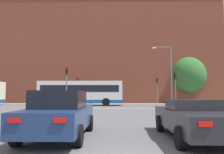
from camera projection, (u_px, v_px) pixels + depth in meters
name	position (u px, v px, depth m)	size (l,w,h in m)	color
stop_line_strip	(119.00, 108.00, 23.26)	(9.45, 0.30, 0.01)	silver
far_pavement	(118.00, 104.00, 34.88)	(70.50, 2.50, 0.01)	gray
brick_civic_building	(112.00, 50.00, 45.99)	(40.74, 16.19, 28.57)	brown
car_saloon_left	(60.00, 114.00, 7.56)	(1.99, 4.47, 1.61)	navy
car_roadster_right	(194.00, 118.00, 7.32)	(2.01, 4.74, 1.30)	#232328
bus_crossing_lead	(81.00, 92.00, 29.28)	(11.11, 2.63, 3.24)	silver
traffic_light_far_left	(77.00, 86.00, 34.32)	(0.26, 0.31, 4.17)	slate
traffic_light_far_right	(157.00, 87.00, 34.44)	(0.26, 0.31, 4.03)	slate
traffic_light_near_right	(175.00, 84.00, 23.94)	(0.26, 0.31, 3.92)	slate
traffic_light_near_left	(67.00, 81.00, 24.35)	(0.26, 0.31, 4.51)	slate
street_lamp_junction	(168.00, 69.00, 26.17)	(2.37, 0.36, 7.33)	slate
pedestrian_waiting	(91.00, 97.00, 34.60)	(0.44, 0.43, 1.78)	brown
pedestrian_walking_east	(69.00, 97.00, 34.40)	(0.26, 0.40, 1.82)	brown
tree_by_building	(188.00, 76.00, 38.27)	(6.20, 6.20, 8.04)	#4C3823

